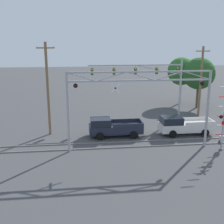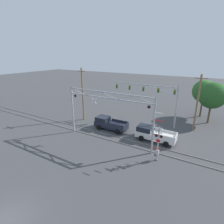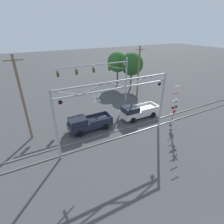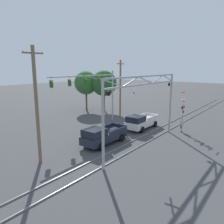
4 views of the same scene
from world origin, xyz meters
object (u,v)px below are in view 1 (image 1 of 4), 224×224
utility_pole_left (48,88)px  traffic_signal_span (155,78)px  crossing_signal_mast (223,127)px  pickup_truck_lead (113,127)px  pickup_truck_following (183,125)px  background_tree_far_left_verge (181,71)px  background_tree_beyond_span (199,74)px  utility_pole_right (201,81)px  crossing_gantry (140,96)px

utility_pole_left → traffic_signal_span: bearing=18.9°
crossing_signal_mast → pickup_truck_lead: size_ratio=1.06×
traffic_signal_span → pickup_truck_lead: traffic_signal_span is taller
pickup_truck_following → background_tree_far_left_verge: 15.91m
traffic_signal_span → utility_pole_left: size_ratio=1.21×
crossing_signal_mast → pickup_truck_lead: (-9.35, 4.89, -1.18)m
utility_pole_left → background_tree_beyond_span: bearing=25.8°
background_tree_far_left_verge → utility_pole_right: bearing=-92.6°
crossing_signal_mast → traffic_signal_span: 11.60m
pickup_truck_following → background_tree_beyond_span: size_ratio=0.76×
crossing_signal_mast → crossing_gantry: bearing=170.7°
crossing_gantry → background_tree_beyond_span: size_ratio=1.76×
traffic_signal_span → pickup_truck_lead: 9.30m
traffic_signal_span → crossing_signal_mast: bearing=-72.1°
pickup_truck_following → background_tree_far_left_verge: (4.93, 14.56, 4.11)m
crossing_gantry → utility_pole_right: 14.24m
traffic_signal_span → pickup_truck_following: bearing=-75.2°
crossing_signal_mast → background_tree_far_left_verge: 19.71m
pickup_truck_lead → crossing_signal_mast: bearing=-27.6°
background_tree_far_left_verge → traffic_signal_span: bearing=-127.0°
pickup_truck_lead → utility_pole_left: size_ratio=0.58×
crossing_gantry → utility_pole_left: 9.97m
background_tree_beyond_span → crossing_signal_mast: bearing=-105.8°
utility_pole_left → background_tree_far_left_verge: utility_pole_left is taller
crossing_signal_mast → traffic_signal_span: (-3.43, 10.62, 3.14)m
pickup_truck_following → background_tree_far_left_verge: bearing=71.3°
pickup_truck_lead → utility_pole_right: (12.05, 6.38, 3.69)m
pickup_truck_following → utility_pole_left: utility_pole_left is taller
crossing_signal_mast → utility_pole_left: utility_pole_left is taller
traffic_signal_span → crossing_gantry: bearing=-112.6°
traffic_signal_span → background_tree_beyond_span: traffic_signal_span is taller
crossing_gantry → background_tree_beyond_span: (11.93, 15.03, 0.07)m
utility_pole_left → pickup_truck_following: bearing=-6.8°
pickup_truck_lead → pickup_truck_following: 7.48m
utility_pole_left → utility_pole_right: size_ratio=1.06×
traffic_signal_span → background_tree_beyond_span: 9.78m
crossing_signal_mast → pickup_truck_following: bearing=111.7°
utility_pole_left → background_tree_far_left_verge: bearing=34.2°
pickup_truck_following → utility_pole_left: size_ratio=0.58×
crossing_signal_mast → background_tree_beyond_span: 17.11m
crossing_gantry → background_tree_beyond_span: 19.19m
crossing_gantry → background_tree_far_left_verge: (10.42, 18.05, 0.10)m
crossing_signal_mast → pickup_truck_lead: crossing_signal_mast is taller
crossing_signal_mast → background_tree_far_left_verge: (3.06, 19.25, 2.93)m
background_tree_far_left_verge → utility_pole_left: bearing=-145.8°
pickup_truck_following → background_tree_beyond_span: bearing=60.8°
utility_pole_right → background_tree_beyond_span: 5.32m
pickup_truck_following → background_tree_beyond_span: background_tree_beyond_span is taller
pickup_truck_following → utility_pole_right: size_ratio=0.62×
background_tree_beyond_span → background_tree_far_left_verge: bearing=116.6°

